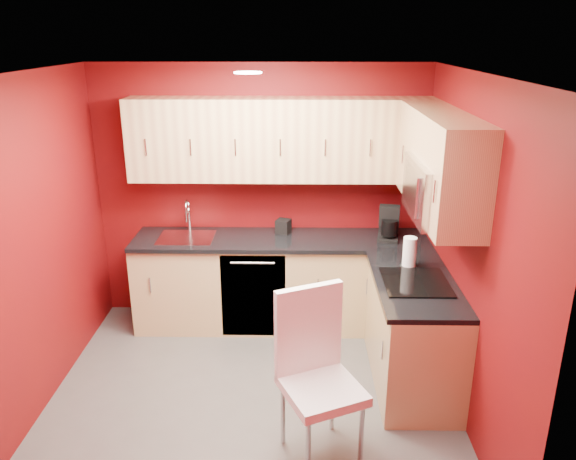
{
  "coord_description": "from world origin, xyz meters",
  "views": [
    {
      "loc": [
        0.35,
        -3.8,
        2.76
      ],
      "look_at": [
        0.28,
        0.55,
        1.22
      ],
      "focal_mm": 35.0,
      "sensor_mm": 36.0,
      "label": 1
    }
  ],
  "objects_px": {
    "napkin_holder": "(283,226)",
    "dining_chair": "(322,381)",
    "sink": "(186,234)",
    "coffee_maker": "(389,224)",
    "microwave": "(439,190)",
    "paper_towel": "(409,252)"
  },
  "relations": [
    {
      "from": "napkin_holder",
      "to": "dining_chair",
      "type": "relative_size",
      "value": 0.11
    },
    {
      "from": "sink",
      "to": "dining_chair",
      "type": "height_order",
      "value": "sink"
    },
    {
      "from": "sink",
      "to": "coffee_maker",
      "type": "relative_size",
      "value": 1.66
    },
    {
      "from": "coffee_maker",
      "to": "sink",
      "type": "bearing_deg",
      "value": -170.05
    },
    {
      "from": "microwave",
      "to": "dining_chair",
      "type": "relative_size",
      "value": 0.64
    },
    {
      "from": "microwave",
      "to": "dining_chair",
      "type": "height_order",
      "value": "microwave"
    },
    {
      "from": "napkin_holder",
      "to": "paper_towel",
      "type": "relative_size",
      "value": 0.53
    },
    {
      "from": "napkin_holder",
      "to": "dining_chair",
      "type": "bearing_deg",
      "value": -81.34
    },
    {
      "from": "napkin_holder",
      "to": "dining_chair",
      "type": "height_order",
      "value": "dining_chair"
    },
    {
      "from": "sink",
      "to": "paper_towel",
      "type": "bearing_deg",
      "value": -19.01
    },
    {
      "from": "sink",
      "to": "paper_towel",
      "type": "distance_m",
      "value": 2.1
    },
    {
      "from": "microwave",
      "to": "sink",
      "type": "height_order",
      "value": "microwave"
    },
    {
      "from": "sink",
      "to": "napkin_holder",
      "type": "bearing_deg",
      "value": 7.92
    },
    {
      "from": "dining_chair",
      "to": "napkin_holder",
      "type": "bearing_deg",
      "value": 74.4
    },
    {
      "from": "sink",
      "to": "paper_towel",
      "type": "relative_size",
      "value": 2.02
    },
    {
      "from": "sink",
      "to": "napkin_holder",
      "type": "xyz_separation_m",
      "value": [
        0.92,
        0.13,
        0.03
      ]
    },
    {
      "from": "microwave",
      "to": "paper_towel",
      "type": "xyz_separation_m",
      "value": [
        -0.11,
        0.32,
        -0.62
      ]
    },
    {
      "from": "paper_towel",
      "to": "dining_chair",
      "type": "xyz_separation_m",
      "value": [
        -0.76,
        -1.18,
        -0.45
      ]
    },
    {
      "from": "sink",
      "to": "dining_chair",
      "type": "distance_m",
      "value": 2.25
    },
    {
      "from": "napkin_holder",
      "to": "paper_towel",
      "type": "xyz_separation_m",
      "value": [
        1.06,
        -0.81,
        0.06
      ]
    },
    {
      "from": "sink",
      "to": "coffee_maker",
      "type": "height_order",
      "value": "sink"
    },
    {
      "from": "napkin_holder",
      "to": "microwave",
      "type": "bearing_deg",
      "value": -43.95
    }
  ]
}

